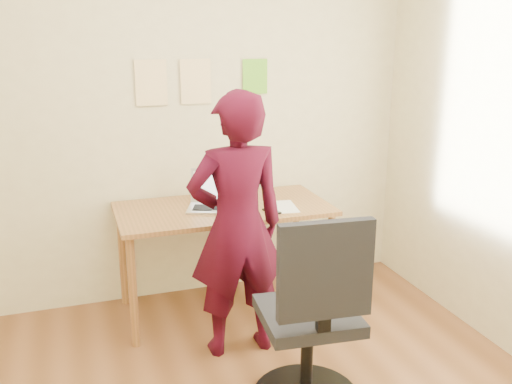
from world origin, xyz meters
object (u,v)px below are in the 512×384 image
object	(u,v)px
person	(237,226)
office_chair	(312,328)
desk	(224,219)
phone	(272,211)
laptop	(214,200)

from	to	relation	value
person	office_chair	bearing A→B (deg)	105.56
desk	phone	bearing A→B (deg)	-38.50
laptop	person	distance (m)	0.53
laptop	phone	world-z (taller)	laptop
person	desk	bearing A→B (deg)	-97.02
phone	office_chair	xyz separation A→B (m)	(-0.14, -0.98, -0.29)
desk	office_chair	bearing A→B (deg)	-84.23
phone	office_chair	distance (m)	1.03
phone	office_chair	bearing A→B (deg)	-111.96
person	phone	bearing A→B (deg)	-136.35
desk	laptop	xyz separation A→B (m)	(-0.06, 0.01, 0.14)
laptop	person	world-z (taller)	person
desk	office_chair	xyz separation A→B (m)	(0.12, -1.19, -0.20)
office_chair	person	distance (m)	0.76
desk	office_chair	world-z (taller)	office_chair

